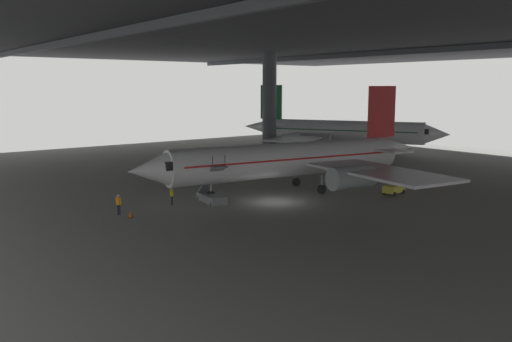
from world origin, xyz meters
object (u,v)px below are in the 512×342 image
boarding_stairs (212,194)px  airplane_distant (338,131)px  crew_worker_near_nose (118,203)px  airplane_main (294,159)px  baggage_tug (394,189)px  traffic_cone_orange (130,214)px  crew_worker_by_stairs (172,195)px

boarding_stairs → airplane_distant: size_ratio=0.14×
crew_worker_near_nose → airplane_main: bearing=85.6°
baggage_tug → traffic_cone_orange: bearing=-106.2°
crew_worker_near_nose → baggage_tug: 26.22m
airplane_distant → crew_worker_by_stairs: bearing=-65.6°
boarding_stairs → crew_worker_by_stairs: 3.70m
boarding_stairs → airplane_distant: (-19.60, 37.26, 2.59)m
baggage_tug → crew_worker_by_stairs: bearing=-114.8°
crew_worker_near_nose → baggage_tug: size_ratio=0.74×
airplane_main → airplane_distant: airplane_distant is taller
airplane_main → baggage_tug: (7.08, 6.85, -2.75)m
airplane_main → baggage_tug: airplane_main is taller
boarding_stairs → crew_worker_near_nose: size_ratio=2.60×
traffic_cone_orange → airplane_main: bearing=89.9°
airplane_distant → baggage_tug: 34.90m
boarding_stairs → traffic_cone_orange: 8.46m
crew_worker_by_stairs → airplane_distant: airplane_distant is taller
crew_worker_by_stairs → crew_worker_near_nose: bearing=-84.0°
airplane_distant → traffic_cone_orange: 50.13m
airplane_main → baggage_tug: bearing=44.0°
traffic_cone_orange → baggage_tug: (7.10, 24.43, 0.23)m
airplane_main → boarding_stairs: bearing=-95.5°
airplane_main → airplane_distant: 34.75m
crew_worker_near_nose → traffic_cone_orange: crew_worker_near_nose is taller
crew_worker_by_stairs → boarding_stairs: bearing=73.3°
traffic_cone_orange → baggage_tug: baggage_tug is taller
crew_worker_by_stairs → airplane_distant: bearing=114.4°
boarding_stairs → airplane_distant: airplane_distant is taller
boarding_stairs → airplane_distant: 42.18m
airplane_main → crew_worker_near_nose: 18.16m
crew_worker_near_nose → traffic_cone_orange: size_ratio=2.86×
boarding_stairs → crew_worker_near_nose: bearing=-93.3°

